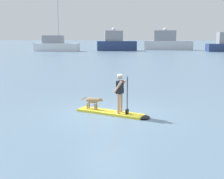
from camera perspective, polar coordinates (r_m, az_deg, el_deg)
ground_plane at (r=12.99m, az=-0.33°, el=-4.71°), size 400.00×400.00×0.00m
paddleboard at (r=12.87m, az=0.56°, el=-4.62°), size 3.35×1.94×0.10m
person_paddler at (r=12.53m, az=1.59°, el=-0.17°), size 0.68×0.60×1.69m
dog at (r=13.30m, az=-3.72°, el=-2.21°), size 1.06×0.53×0.57m
moored_boat_port at (r=66.10m, az=-10.83°, el=8.45°), size 10.14×3.50×10.72m
moored_boat_outer at (r=67.41m, az=0.74°, el=8.98°), size 9.17×3.98×5.12m
moored_boat_center at (r=72.56m, az=10.68°, el=8.93°), size 11.48×3.22×5.23m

